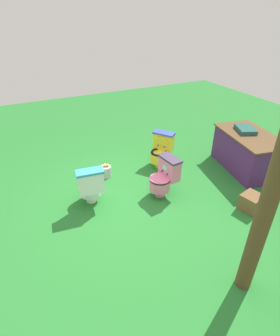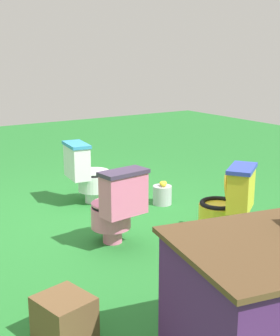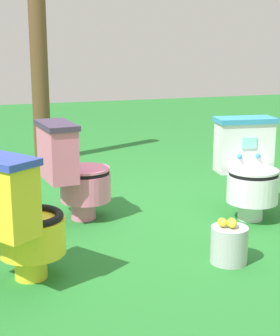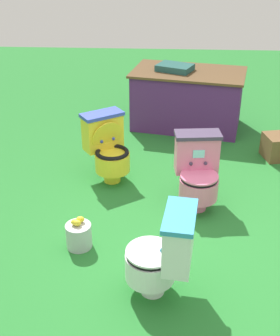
{
  "view_description": "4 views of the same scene",
  "coord_description": "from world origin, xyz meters",
  "px_view_note": "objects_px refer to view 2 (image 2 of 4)",
  "views": [
    {
      "loc": [
        3.21,
        -1.5,
        2.88
      ],
      "look_at": [
        -0.26,
        0.21,
        0.54
      ],
      "focal_mm": 27.99,
      "sensor_mm": 36.0,
      "label": 1
    },
    {
      "loc": [
        1.95,
        4.04,
        1.73
      ],
      "look_at": [
        -0.66,
        0.04,
        0.53
      ],
      "focal_mm": 49.6,
      "sensor_mm": 36.0,
      "label": 2
    },
    {
      "loc": [
        -3.75,
        1.29,
        1.31
      ],
      "look_at": [
        -0.23,
        0.14,
        0.4
      ],
      "focal_mm": 57.59,
      "sensor_mm": 36.0,
      "label": 3
    },
    {
      "loc": [
        -0.39,
        -3.19,
        2.43
      ],
      "look_at": [
        -0.59,
        0.33,
        0.53
      ],
      "focal_mm": 47.9,
      "sensor_mm": 36.0,
      "label": 4
    }
  ],
  "objects_px": {
    "toilet_yellow": "(229,202)",
    "toilet_white": "(86,173)",
    "toilet_pink": "(117,206)",
    "lemon_bucket": "(162,194)",
    "small_crate": "(64,318)"
  },
  "relations": [
    {
      "from": "toilet_yellow",
      "to": "small_crate",
      "type": "distance_m",
      "value": 2.04
    },
    {
      "from": "toilet_pink",
      "to": "small_crate",
      "type": "xyz_separation_m",
      "value": [
        1.01,
        1.09,
        -0.23
      ]
    },
    {
      "from": "toilet_yellow",
      "to": "toilet_white",
      "type": "relative_size",
      "value": 1.0
    },
    {
      "from": "lemon_bucket",
      "to": "toilet_pink",
      "type": "bearing_deg",
      "value": 34.9
    },
    {
      "from": "toilet_pink",
      "to": "toilet_white",
      "type": "distance_m",
      "value": 1.28
    },
    {
      "from": "toilet_pink",
      "to": "lemon_bucket",
      "type": "relative_size",
      "value": 2.63
    },
    {
      "from": "toilet_pink",
      "to": "toilet_yellow",
      "type": "distance_m",
      "value": 1.04
    },
    {
      "from": "toilet_pink",
      "to": "toilet_yellow",
      "type": "bearing_deg",
      "value": -33.83
    },
    {
      "from": "toilet_yellow",
      "to": "lemon_bucket",
      "type": "xyz_separation_m",
      "value": [
        -0.11,
        -1.2,
        -0.26
      ]
    },
    {
      "from": "toilet_yellow",
      "to": "small_crate",
      "type": "height_order",
      "value": "toilet_yellow"
    },
    {
      "from": "toilet_pink",
      "to": "toilet_yellow",
      "type": "xyz_separation_m",
      "value": [
        -0.92,
        0.48,
        0.0
      ]
    },
    {
      "from": "toilet_white",
      "to": "lemon_bucket",
      "type": "relative_size",
      "value": 2.63
    },
    {
      "from": "toilet_yellow",
      "to": "toilet_white",
      "type": "distance_m",
      "value": 1.82
    },
    {
      "from": "small_crate",
      "to": "lemon_bucket",
      "type": "bearing_deg",
      "value": -138.49
    },
    {
      "from": "toilet_white",
      "to": "lemon_bucket",
      "type": "distance_m",
      "value": 0.92
    }
  ]
}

